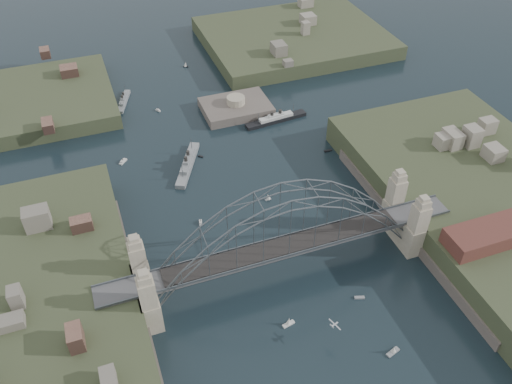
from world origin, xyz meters
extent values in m
plane|color=black|center=(0.00, 0.00, 0.00)|extent=(500.00, 500.00, 0.00)
cube|color=#4F4E51|center=(0.00, 0.00, 8.00)|extent=(84.00, 6.00, 0.70)
cube|color=#4D5359|center=(0.00, -3.00, 8.55)|extent=(84.00, 0.25, 0.50)
cube|color=#4D5359|center=(0.00, 3.00, 8.55)|extent=(84.00, 0.25, 0.50)
cube|color=black|center=(0.00, 0.00, 8.55)|extent=(55.20, 5.20, 0.35)
cube|color=gray|center=(-31.50, -5.00, 8.85)|extent=(3.40, 3.40, 17.70)
cube|color=gray|center=(-31.50, 5.00, 8.85)|extent=(3.40, 3.40, 17.70)
cube|color=gray|center=(31.50, -5.00, 8.85)|extent=(3.40, 3.40, 17.70)
cube|color=gray|center=(31.50, 5.00, 8.85)|extent=(3.40, 3.40, 17.70)
cube|color=gray|center=(-31.50, 0.00, 4.00)|extent=(4.08, 13.80, 8.00)
cube|color=gray|center=(31.50, 0.00, 4.00)|extent=(4.08, 13.80, 8.00)
cube|color=#333C23|center=(-58.00, 0.00, 2.00)|extent=(50.00, 90.00, 12.00)
cube|color=#524942|center=(-35.50, 0.00, 1.00)|extent=(6.00, 70.00, 4.00)
cube|color=#333C23|center=(58.00, 0.00, 2.00)|extent=(50.00, 90.00, 12.00)
cube|color=#524942|center=(35.50, 0.00, 1.00)|extent=(6.00, 70.00, 4.00)
cube|color=#333C23|center=(-55.00, 95.00, 0.50)|extent=(60.00, 45.00, 9.00)
cube|color=#333C23|center=(50.00, 110.00, 0.75)|extent=(70.00, 55.00, 9.50)
cube|color=#524942|center=(12.00, 70.00, -0.50)|extent=(22.00, 16.00, 7.00)
cylinder|color=gray|center=(12.00, 70.00, 4.20)|extent=(6.00, 6.00, 2.40)
cube|color=#592D26|center=(44.00, -14.00, 10.00)|extent=(20.00, 8.00, 4.00)
cube|color=#4F4E51|center=(39.00, -28.00, 0.70)|extent=(4.00, 22.00, 1.40)
cube|color=gray|center=(-10.69, 46.32, 0.46)|extent=(11.73, 19.67, 1.83)
cube|color=gray|center=(-10.69, 46.32, 1.83)|extent=(6.94, 11.07, 1.38)
cube|color=gray|center=(-10.69, 46.32, 2.87)|extent=(3.67, 5.29, 0.92)
cylinder|color=black|center=(-11.34, 45.03, 3.67)|extent=(0.99, 0.99, 1.83)
cylinder|color=black|center=(-10.04, 47.61, 3.67)|extent=(0.99, 0.99, 1.83)
cylinder|color=#4D5359|center=(-13.47, 40.79, 3.44)|extent=(0.18, 0.18, 4.59)
cylinder|color=#4D5359|center=(-7.91, 51.85, 3.44)|extent=(0.18, 0.18, 4.59)
cube|color=gray|center=(-22.19, 88.14, 0.35)|extent=(6.71, 13.96, 1.42)
cube|color=gray|center=(-22.19, 88.14, 1.42)|extent=(4.06, 7.81, 1.06)
cube|color=gray|center=(-22.19, 88.14, 2.21)|extent=(2.23, 3.69, 0.71)
cylinder|color=black|center=(-22.53, 87.21, 2.83)|extent=(0.70, 0.70, 1.42)
cylinder|color=black|center=(-21.85, 89.07, 2.83)|extent=(0.70, 0.70, 1.42)
cylinder|color=#4D5359|center=(-23.66, 84.15, 2.66)|extent=(0.14, 0.14, 3.54)
cylinder|color=#4D5359|center=(-20.73, 92.13, 2.66)|extent=(0.14, 0.14, 3.54)
cube|color=black|center=(22.20, 59.81, 0.38)|extent=(21.21, 4.91, 1.53)
cube|color=beige|center=(22.20, 59.81, 1.53)|extent=(11.72, 3.27, 1.15)
cube|color=beige|center=(22.20, 59.81, 2.39)|extent=(5.39, 2.08, 0.76)
cylinder|color=black|center=(20.74, 59.67, 3.06)|extent=(1.03, 1.03, 1.53)
cylinder|color=black|center=(23.67, 59.96, 3.06)|extent=(1.03, 1.03, 1.53)
cylinder|color=#4D5359|center=(15.92, 59.20, 2.87)|extent=(0.15, 0.15, 3.82)
cylinder|color=#4D5359|center=(28.48, 60.43, 2.87)|extent=(0.15, 0.15, 3.82)
cube|color=silver|center=(2.72, -20.79, 5.21)|extent=(1.70, 0.78, 0.29)
cube|color=silver|center=(2.72, -20.79, 5.26)|extent=(1.25, 3.29, 0.06)
cube|color=silver|center=(1.91, -21.03, 5.37)|extent=(0.46, 1.05, 0.37)
cube|color=beige|center=(-13.64, 22.19, 0.15)|extent=(1.25, 2.43, 0.45)
cube|color=beige|center=(-13.64, 22.19, 0.55)|extent=(0.94, 1.50, 0.40)
cylinder|color=black|center=(-13.64, 22.19, 1.00)|extent=(0.16, 0.16, 0.70)
cube|color=beige|center=(5.94, 24.74, 0.15)|extent=(1.75, 0.73, 0.45)
cylinder|color=#4D5359|center=(5.94, 24.74, 1.20)|extent=(0.08, 0.08, 2.20)
cone|color=silver|center=(5.94, 24.74, 1.20)|extent=(1.33, 1.12, 1.92)
cube|color=beige|center=(-4.43, -14.22, 0.15)|extent=(2.91, 1.47, 0.45)
cylinder|color=#4D5359|center=(-4.43, -14.22, 1.20)|extent=(0.08, 0.08, 2.20)
cone|color=silver|center=(-4.43, -14.22, 1.20)|extent=(1.42, 1.23, 1.92)
cube|color=beige|center=(30.89, 39.25, 0.15)|extent=(2.39, 0.86, 0.45)
cube|color=beige|center=(-28.01, 55.03, 0.15)|extent=(2.72, 2.90, 0.45)
cube|color=beige|center=(-28.01, 55.03, 0.55)|extent=(1.82, 1.90, 0.40)
cylinder|color=black|center=(-28.01, 55.03, 1.00)|extent=(0.16, 0.16, 0.70)
cube|color=beige|center=(-5.92, 49.67, 0.15)|extent=(1.45, 1.48, 0.45)
cube|color=beige|center=(12.87, -27.83, 0.15)|extent=(3.29, 1.92, 0.45)
cylinder|color=#4D5359|center=(12.87, -27.83, 1.20)|extent=(0.08, 0.08, 2.20)
cone|color=silver|center=(12.87, -27.83, 1.20)|extent=(1.48, 1.33, 1.92)
cube|color=beige|center=(-12.39, 79.12, 0.15)|extent=(1.56, 1.84, 0.45)
cube|color=beige|center=(-12.39, 79.12, 0.55)|extent=(1.06, 1.19, 0.40)
cylinder|color=black|center=(-12.39, 79.12, 1.00)|extent=(0.16, 0.16, 0.70)
cube|color=beige|center=(34.69, 17.67, 0.15)|extent=(2.48, 1.29, 0.45)
cube|color=beige|center=(34.69, 17.67, 0.55)|extent=(1.53, 0.96, 0.40)
cylinder|color=black|center=(34.69, 17.67, 1.00)|extent=(0.16, 0.16, 0.70)
cube|color=beige|center=(4.02, 106.06, 0.15)|extent=(1.78, 1.37, 0.45)
cylinder|color=#4D5359|center=(4.02, 106.06, 1.20)|extent=(0.08, 0.08, 2.20)
cone|color=silver|center=(4.02, 106.06, 1.20)|extent=(1.58, 1.49, 1.92)
cube|color=beige|center=(-44.92, 27.06, 0.15)|extent=(2.78, 1.60, 0.45)
cube|color=beige|center=(13.16, -13.17, 0.15)|extent=(2.39, 1.39, 0.45)
camera|label=1|loc=(-34.46, -76.02, 96.01)|focal=37.69mm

